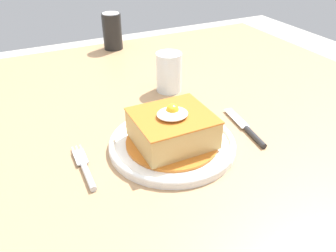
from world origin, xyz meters
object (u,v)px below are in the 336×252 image
Objects in this scene: drinking_glass at (169,75)px; main_plate at (172,143)px; soda_can at (112,31)px; knife at (249,131)px; fork at (86,170)px.

main_plate is at bearing -114.59° from drinking_glass.
knife is at bearing -81.84° from soda_can.
knife is 1.58× the size of drinking_glass.
knife is (0.17, -0.03, -0.00)m from main_plate.
soda_can reaches higher than knife.
fork is 0.38m from drinking_glass.
soda_can is at bearing 82.70° from main_plate.
soda_can is 0.39m from drinking_glass.
main_plate reaches higher than knife.
fork is at bearing -179.37° from main_plate.
main_plate is 1.85× the size of fork.
fork is at bearing -140.19° from drinking_glass.
fork is at bearing 175.70° from knife.
drinking_glass reaches higher than main_plate.
fork is 0.85× the size of knife.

